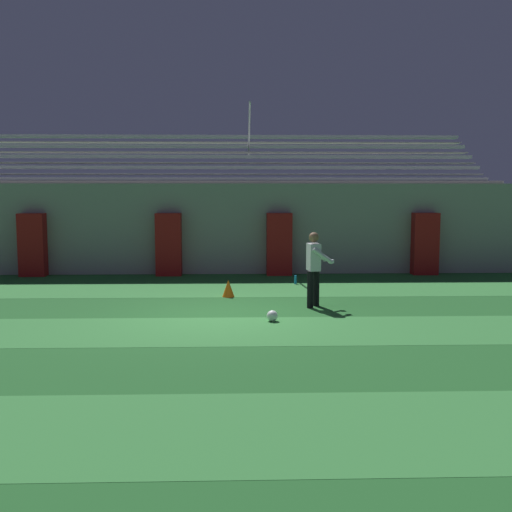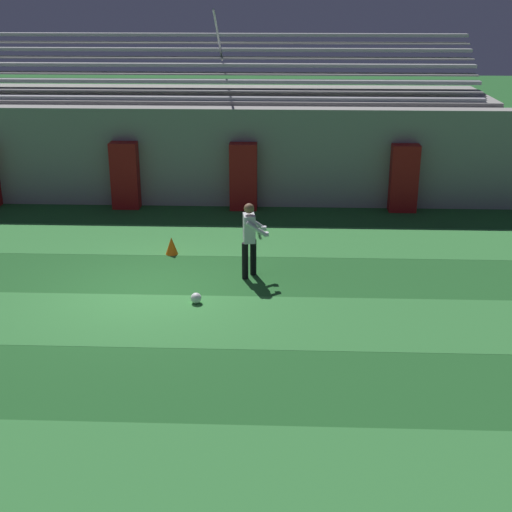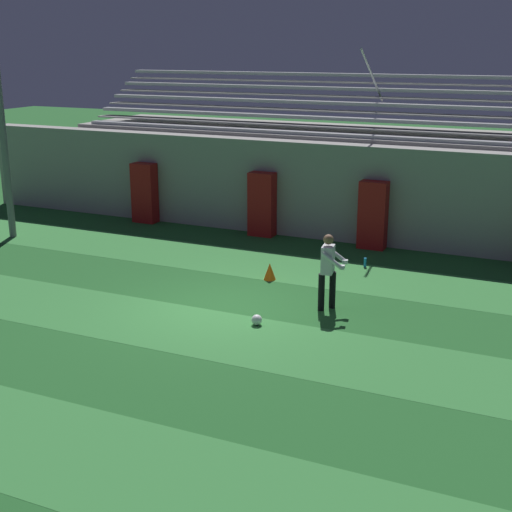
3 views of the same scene
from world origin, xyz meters
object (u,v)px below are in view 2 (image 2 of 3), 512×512
at_px(padding_pillar_gate_left, 125,176).
at_px(padding_pillar_gate_right, 243,177).
at_px(goalkeeper, 250,235).
at_px(soccer_ball, 196,298).
at_px(traffic_cone, 172,246).
at_px(padding_pillar_far_right, 404,178).
at_px(water_bottle, 252,225).

xyz_separation_m(padding_pillar_gate_left, padding_pillar_gate_right, (3.37, 0.00, 0.00)).
xyz_separation_m(padding_pillar_gate_left, goalkeeper, (3.80, -5.09, 0.00)).
distance_m(padding_pillar_gate_right, soccer_ball, 6.64).
relative_size(padding_pillar_gate_right, traffic_cone, 4.53).
bearing_deg(padding_pillar_far_right, water_bottle, -156.62).
bearing_deg(traffic_cone, padding_pillar_far_right, 32.06).
distance_m(padding_pillar_gate_right, water_bottle, 2.02).
relative_size(traffic_cone, water_bottle, 1.75).
relative_size(padding_pillar_gate_left, soccer_ball, 8.65).
xyz_separation_m(padding_pillar_gate_left, traffic_cone, (1.87, -3.76, -0.74)).
distance_m(padding_pillar_far_right, traffic_cone, 7.13).
distance_m(traffic_cone, water_bottle, 2.68).
bearing_deg(goalkeeper, traffic_cone, 145.40).
height_order(padding_pillar_far_right, goalkeeper, padding_pillar_far_right).
height_order(padding_pillar_far_right, water_bottle, padding_pillar_far_right).
relative_size(padding_pillar_gate_left, padding_pillar_gate_right, 1.00).
distance_m(padding_pillar_gate_left, water_bottle, 4.20).
bearing_deg(padding_pillar_far_right, padding_pillar_gate_right, 180.00).
bearing_deg(traffic_cone, padding_pillar_gate_right, 68.25).
relative_size(padding_pillar_gate_left, traffic_cone, 4.53).
height_order(traffic_cone, water_bottle, traffic_cone).
relative_size(padding_pillar_far_right, soccer_ball, 8.65).
bearing_deg(padding_pillar_far_right, soccer_ball, -127.82).
bearing_deg(water_bottle, padding_pillar_far_right, 23.38).
height_order(padding_pillar_gate_left, traffic_cone, padding_pillar_gate_left).
bearing_deg(water_bottle, padding_pillar_gate_left, 153.99).
bearing_deg(goalkeeper, soccer_ball, -124.68).
distance_m(padding_pillar_gate_right, traffic_cone, 4.12).
bearing_deg(padding_pillar_gate_right, goalkeeper, -85.18).
bearing_deg(soccer_ball, padding_pillar_gate_right, 84.90).
relative_size(soccer_ball, water_bottle, 0.92).
height_order(padding_pillar_gate_left, padding_pillar_far_right, same).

